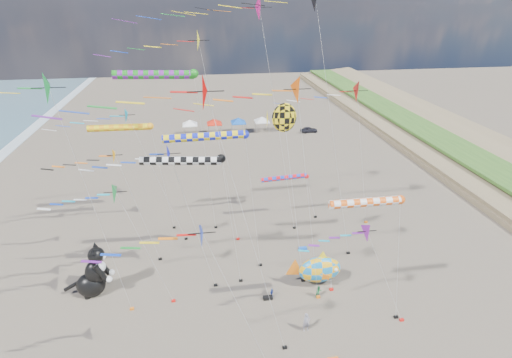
{
  "coord_description": "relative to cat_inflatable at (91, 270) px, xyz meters",
  "views": [
    {
      "loc": [
        -4.67,
        -20.27,
        26.24
      ],
      "look_at": [
        0.32,
        12.0,
        11.27
      ],
      "focal_mm": 28.0,
      "sensor_mm": 36.0,
      "label": 1
    }
  ],
  "objects": [
    {
      "name": "child_blue",
      "position": [
        16.8,
        -3.11,
        -2.29
      ],
      "size": [
        0.55,
        0.55,
        0.94
      ],
      "primitive_type": "imported",
      "rotation": [
        0.0,
        0.0,
        0.78
      ],
      "color": "#2D4BAF",
      "rests_on": "ground"
    },
    {
      "name": "windsock_4",
      "position": [
        2.74,
        10.97,
        10.41
      ],
      "size": [
        8.28,
        0.78,
        13.63
      ],
      "color": "#FFA515",
      "rests_on": "ground"
    },
    {
      "name": "tent_row",
      "position": [
        16.87,
        47.62,
        0.39
      ],
      "size": [
        19.2,
        4.2,
        3.8
      ],
      "color": "white",
      "rests_on": "ground"
    },
    {
      "name": "delta_kite_12",
      "position": [
        3.78,
        -2.4,
        8.45
      ],
      "size": [
        9.15,
        2.11,
        12.54
      ],
      "color": "#198638",
      "rests_on": "ground"
    },
    {
      "name": "delta_kite_7",
      "position": [
        20.64,
        2.48,
        23.19
      ],
      "size": [
        16.25,
        2.68,
        27.58
      ],
      "color": "black",
      "rests_on": "ground"
    },
    {
      "name": "windsock_2",
      "position": [
        21.24,
        10.83,
        3.19
      ],
      "size": [
        7.39,
        0.61,
        6.31
      ],
      "color": "red",
      "rests_on": "ground"
    },
    {
      "name": "person_adult",
      "position": [
        18.92,
        -7.76,
        -1.85
      ],
      "size": [
        0.72,
        0.53,
        1.81
      ],
      "primitive_type": "imported",
      "rotation": [
        0.0,
        0.0,
        0.15
      ],
      "color": "gray",
      "rests_on": "ground"
    },
    {
      "name": "windsock_1",
      "position": [
        7.17,
        10.23,
        16.09
      ],
      "size": [
        9.83,
        0.95,
        19.38
      ],
      "color": "#18851A",
      "rests_on": "ground"
    },
    {
      "name": "delta_kite_11",
      "position": [
        10.05,
        -12.57,
        10.42
      ],
      "size": [
        10.88,
        1.82,
        14.47
      ],
      "color": "#1732C0",
      "rests_on": "ground"
    },
    {
      "name": "delta_kite_3",
      "position": [
        1.23,
        4.53,
        9.44
      ],
      "size": [
        9.72,
        1.62,
        13.44
      ],
      "color": "orange",
      "rests_on": "ground"
    },
    {
      "name": "angelfish_kite",
      "position": [
        18.16,
        0.61,
        13.66
      ],
      "size": [
        3.74,
        3.02,
        17.87
      ],
      "color": "yellow",
      "rests_on": "ground"
    },
    {
      "name": "fish_inflatable",
      "position": [
        21.7,
        -2.13,
        -0.89
      ],
      "size": [
        5.71,
        2.31,
        4.03
      ],
      "color": "#147FC9",
      "rests_on": "ground"
    },
    {
      "name": "delta_kite_8",
      "position": [
        11.59,
        -9.39,
        18.14
      ],
      "size": [
        13.46,
        2.47,
        22.42
      ],
      "color": "#BF0103",
      "rests_on": "ground"
    },
    {
      "name": "parked_car",
      "position": [
        34.14,
        45.62,
        -2.15
      ],
      "size": [
        3.63,
        1.58,
        1.22
      ],
      "primitive_type": "imported",
      "rotation": [
        0.0,
        0.0,
        1.61
      ],
      "color": "#26262D",
      "rests_on": "ground"
    },
    {
      "name": "delta_kite_4",
      "position": [
        27.38,
        8.55,
        14.08
      ],
      "size": [
        11.94,
        2.67,
        18.41
      ],
      "color": "red",
      "rests_on": "ground"
    },
    {
      "name": "delta_kite_9",
      "position": [
        0.69,
        -2.89,
        17.62
      ],
      "size": [
        11.26,
        2.52,
        21.91
      ],
      "color": "#108E35",
      "rests_on": "ground"
    },
    {
      "name": "cat_inflatable",
      "position": [
        0.0,
        0.0,
        0.0
      ],
      "size": [
        4.19,
        2.25,
        5.51
      ],
      "primitive_type": null,
      "rotation": [
        0.0,
        0.0,
        -0.05
      ],
      "color": "black",
      "rests_on": "ground"
    },
    {
      "name": "kite_bag_0",
      "position": [
        16.36,
        -3.42,
        -2.61
      ],
      "size": [
        0.9,
        0.44,
        0.3
      ],
      "primitive_type": "cube",
      "color": "black",
      "rests_on": "ground"
    },
    {
      "name": "delta_kite_1",
      "position": [
        17.42,
        -3.98,
        17.12
      ],
      "size": [
        11.17,
        2.27,
        21.33
      ],
      "color": "#FF5701",
      "rests_on": "ground"
    },
    {
      "name": "windsock_5",
      "position": [
        23.34,
        -7.57,
        9.24
      ],
      "size": [
        7.33,
        0.71,
        12.43
      ],
      "color": "#EF5910",
      "rests_on": "ground"
    },
    {
      "name": "delta_kite_6",
      "position": [
        23.08,
        -7.99,
        6.4
      ],
      "size": [
        9.06,
        1.79,
        10.39
      ],
      "color": "purple",
      "rests_on": "ground"
    },
    {
      "name": "windsock_0",
      "position": [
        11.71,
        1.82,
        11.96
      ],
      "size": [
        9.1,
        0.8,
        15.19
      ],
      "color": "#1421CE",
      "rests_on": "ground"
    },
    {
      "name": "delta_kite_5",
      "position": [
        10.61,
        7.18,
        19.54
      ],
      "size": [
        11.74,
        2.19,
        23.74
      ],
      "color": "yellow",
      "rests_on": "ground"
    },
    {
      "name": "kite_bag_3",
      "position": [
        21.76,
        3.98,
        -2.61
      ],
      "size": [
        0.9,
        0.44,
        0.3
      ],
      "primitive_type": "cube",
      "color": "blue",
      "rests_on": "ground"
    },
    {
      "name": "delta_kite_10",
      "position": [
        3.17,
        8.16,
        12.07
      ],
      "size": [
        11.67,
        1.74,
        16.14
      ],
      "color": "#129EC3",
      "rests_on": "ground"
    },
    {
      "name": "delta_kite_0",
      "position": [
        7.62,
        -0.75,
        10.9
      ],
      "size": [
        10.41,
        2.21,
        15.06
      ],
      "color": "#1119C6",
      "rests_on": "ground"
    },
    {
      "name": "windsock_3",
      "position": [
        9.59,
        -0.45,
        10.65
      ],
      "size": [
        8.57,
        0.79,
        13.87
      ],
      "color": "black",
      "rests_on": "ground"
    },
    {
      "name": "delta_kite_2",
      "position": [
        17.35,
        8.6,
        22.33
      ],
      "size": [
        16.75,
        2.92,
        26.82
      ],
      "color": "#E6137B",
      "rests_on": "ground"
    },
    {
      "name": "child_green",
      "position": [
        21.22,
        -3.85,
        -2.13
      ],
      "size": [
        0.7,
        0.6,
        1.25
      ],
      "primitive_type": "imported",
      "rotation": [
        0.0,
        0.0,
        0.23
      ],
      "color": "#227F43",
      "rests_on": "ground"
    }
  ]
}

